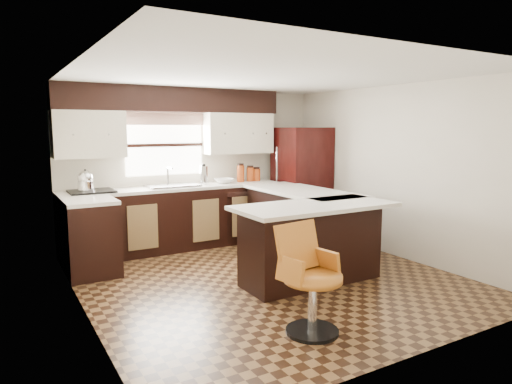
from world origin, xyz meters
TOP-DOWN VIEW (x-y plane):
  - floor at (0.00, 0.00)m, footprint 4.40×4.40m
  - ceiling at (0.00, 0.00)m, footprint 4.40×4.40m
  - wall_back at (0.00, 2.20)m, footprint 4.40×0.00m
  - wall_front at (0.00, -2.20)m, footprint 4.40×0.00m
  - wall_left at (-2.10, 0.00)m, footprint 0.00×4.40m
  - wall_right at (2.10, 0.00)m, footprint 0.00×4.40m
  - base_cab_back at (-0.45, 1.90)m, footprint 3.30×0.60m
  - base_cab_left at (-1.80, 1.25)m, footprint 0.60×0.70m
  - counter_back at (-0.45, 1.90)m, footprint 3.30×0.60m
  - counter_left at (-1.80, 1.25)m, footprint 0.60×0.70m
  - soffit at (-0.40, 2.03)m, footprint 3.40×0.35m
  - upper_cab_left at (-1.62, 2.03)m, footprint 0.94×0.35m
  - upper_cab_right at (0.68, 2.03)m, footprint 1.14×0.35m
  - window_pane at (-0.50, 2.18)m, footprint 1.20×0.02m
  - valance at (-0.50, 2.14)m, footprint 1.30×0.06m
  - sink at (-0.50, 1.88)m, footprint 0.75×0.45m
  - dishwasher at (0.55, 1.61)m, footprint 0.58×0.03m
  - cooktop at (-1.65, 1.88)m, footprint 0.58×0.50m
  - peninsula_long at (0.90, 0.62)m, footprint 0.60×1.95m
  - peninsula_return at (0.38, -0.35)m, footprint 1.65×0.60m
  - counter_pen_long at (0.95, 0.62)m, footprint 0.84×1.95m
  - counter_pen_return at (0.35, -0.44)m, footprint 1.89×0.84m
  - refrigerator at (1.69, 1.66)m, footprint 0.78×0.75m
  - bar_chair at (-0.45, -1.46)m, footprint 0.59×0.59m
  - kettle at (-1.72, 1.88)m, footprint 0.21×0.21m
  - percolator at (0.01, 1.90)m, footprint 0.13×0.13m
  - mixing_bowl at (0.36, 1.90)m, footprint 0.31×0.31m
  - canister_large at (0.67, 1.92)m, footprint 0.12×0.12m
  - canister_med at (0.84, 1.92)m, footprint 0.12×0.12m
  - canister_small at (0.96, 1.92)m, footprint 0.13×0.13m

SIDE VIEW (x-z plane):
  - floor at x=0.00m, z-range 0.00..0.00m
  - dishwasher at x=0.55m, z-range 0.04..0.82m
  - base_cab_back at x=-0.45m, z-range 0.00..0.90m
  - base_cab_left at x=-1.80m, z-range 0.00..0.90m
  - peninsula_long at x=0.90m, z-range 0.00..0.90m
  - peninsula_return at x=0.38m, z-range 0.00..0.90m
  - bar_chair at x=-0.45m, z-range 0.00..0.97m
  - refrigerator at x=1.69m, z-range 0.00..1.82m
  - counter_back at x=-0.45m, z-range 0.90..0.94m
  - counter_left at x=-1.80m, z-range 0.90..0.94m
  - counter_pen_long at x=0.95m, z-range 0.90..0.94m
  - counter_pen_return at x=0.35m, z-range 0.90..0.94m
  - cooktop at x=-1.65m, z-range 0.94..0.97m
  - sink at x=-0.50m, z-range 0.95..0.98m
  - mixing_bowl at x=0.36m, z-range 0.95..1.02m
  - canister_small at x=0.96m, z-range 0.95..1.14m
  - canister_med at x=0.84m, z-range 0.95..1.17m
  - canister_large at x=0.67m, z-range 0.95..1.21m
  - percolator at x=0.01m, z-range 0.95..1.23m
  - kettle at x=-1.72m, z-range 0.97..1.26m
  - wall_back at x=0.00m, z-range -1.00..3.40m
  - wall_front at x=0.00m, z-range -1.00..3.40m
  - wall_left at x=-2.10m, z-range -1.00..3.40m
  - wall_right at x=2.10m, z-range -1.00..3.40m
  - window_pane at x=-0.50m, z-range 1.10..2.00m
  - upper_cab_left at x=-1.62m, z-range 1.40..2.04m
  - upper_cab_right at x=0.68m, z-range 1.40..2.04m
  - valance at x=-0.50m, z-range 1.85..2.03m
  - soffit at x=-0.40m, z-range 2.04..2.40m
  - ceiling at x=0.00m, z-range 2.40..2.40m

